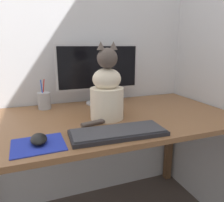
{
  "coord_description": "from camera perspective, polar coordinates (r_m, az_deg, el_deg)",
  "views": [
    {
      "loc": [
        -0.34,
        -1.08,
        1.12
      ],
      "look_at": [
        0.01,
        -0.14,
        0.87
      ],
      "focal_mm": 35.0,
      "sensor_mm": 36.0,
      "label": 1
    }
  ],
  "objects": [
    {
      "name": "computer_mouse_left",
      "position": [
        0.92,
        -18.61,
        -9.39
      ],
      "size": [
        0.06,
        0.11,
        0.03
      ],
      "color": "black",
      "rests_on": "mousepad_left"
    },
    {
      "name": "desk",
      "position": [
        1.23,
        -2.67,
        -8.14
      ],
      "size": [
        1.47,
        0.75,
        0.74
      ],
      "color": "brown",
      "rests_on": "ground_plane"
    },
    {
      "name": "wall_back",
      "position": [
        1.53,
        -7.84,
        18.91
      ],
      "size": [
        7.0,
        0.04,
        2.5
      ],
      "color": "silver",
      "rests_on": "ground_plane"
    },
    {
      "name": "wall_side_right",
      "position": [
        1.55,
        26.53,
        17.54
      ],
      "size": [
        0.04,
        7.0,
        2.5
      ],
      "rotation": [
        0.0,
        0.0,
        1.57
      ],
      "color": "silver",
      "rests_on": "ground_plane"
    },
    {
      "name": "cat",
      "position": [
        1.13,
        -1.35,
        2.57
      ],
      "size": [
        0.26,
        0.21,
        0.4
      ],
      "rotation": [
        0.0,
        0.0,
        -0.1
      ],
      "color": "beige",
      "rests_on": "desk"
    },
    {
      "name": "keyboard",
      "position": [
        0.96,
        1.62,
        -8.18
      ],
      "size": [
        0.43,
        0.18,
        0.02
      ],
      "rotation": [
        0.0,
        0.0,
        -0.05
      ],
      "color": "black",
      "rests_on": "desk"
    },
    {
      "name": "mousepad_left",
      "position": [
        0.92,
        -18.72,
        -10.77
      ],
      "size": [
        0.21,
        0.18,
        0.0
      ],
      "rotation": [
        0.0,
        0.0,
        0.03
      ],
      "color": "#1E2D9E",
      "rests_on": "desk"
    },
    {
      "name": "pen_cup",
      "position": [
        1.4,
        -17.3,
        0.11
      ],
      "size": [
        0.08,
        0.08,
        0.18
      ],
      "color": "#99999E",
      "rests_on": "desk"
    },
    {
      "name": "monitor",
      "position": [
        1.43,
        -3.58,
        7.85
      ],
      "size": [
        0.54,
        0.17,
        0.39
      ],
      "color": "#B2B2B7",
      "rests_on": "desk"
    }
  ]
}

